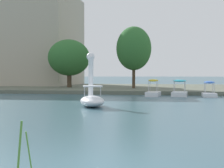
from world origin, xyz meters
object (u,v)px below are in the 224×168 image
at_px(pedal_boat_cyan, 180,92).
at_px(tree_broadleaf_left, 134,49).
at_px(pedal_boat_blue, 209,92).
at_px(tree_broadleaf_behind_dock, 69,58).
at_px(pedal_boat_yellow, 153,92).
at_px(swan_boat, 92,96).

xyz_separation_m(pedal_boat_cyan, tree_broadleaf_left, (-4.63, 7.76, 4.37)).
bearing_deg(pedal_boat_blue, tree_broadleaf_behind_dock, 147.07).
bearing_deg(pedal_boat_cyan, pedal_boat_blue, -12.09).
xyz_separation_m(pedal_boat_yellow, pedal_boat_cyan, (2.23, 0.42, 0.00)).
bearing_deg(swan_boat, pedal_boat_blue, 49.89).
distance_m(swan_boat, pedal_boat_cyan, 11.30).
bearing_deg(pedal_boat_yellow, pedal_boat_cyan, 10.61).
relative_size(pedal_boat_yellow, pedal_boat_blue, 1.04).
xyz_separation_m(swan_boat, tree_broadleaf_behind_dock, (-6.96, 18.97, 3.29)).
distance_m(pedal_boat_cyan, tree_broadleaf_behind_dock, 15.81).
bearing_deg(tree_broadleaf_behind_dock, swan_boat, -69.86).
relative_size(swan_boat, pedal_boat_cyan, 1.41).
height_order(pedal_boat_yellow, pedal_boat_cyan, pedal_boat_yellow).
bearing_deg(tree_broadleaf_behind_dock, pedal_boat_cyan, -36.16).
xyz_separation_m(tree_broadleaf_left, tree_broadleaf_behind_dock, (-7.83, 1.34, -0.89)).
bearing_deg(pedal_boat_blue, pedal_boat_yellow, 178.85).
distance_m(swan_boat, pedal_boat_blue, 12.24).
relative_size(swan_boat, pedal_boat_yellow, 1.53).
xyz_separation_m(pedal_boat_blue, tree_broadleaf_left, (-7.01, 8.27, 4.35)).
relative_size(pedal_boat_yellow, pedal_boat_cyan, 0.92).
distance_m(pedal_boat_blue, tree_broadleaf_left, 11.68).
distance_m(pedal_boat_cyan, tree_broadleaf_left, 10.03).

